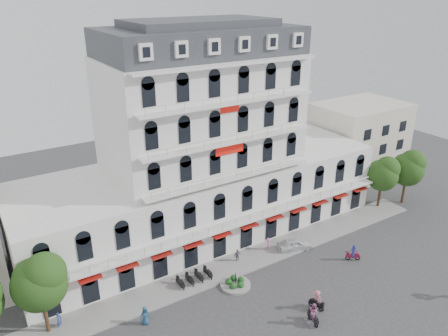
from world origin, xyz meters
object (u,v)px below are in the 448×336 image
at_px(parked_car, 295,244).
at_px(rider_east, 353,253).
at_px(rider_center, 317,299).
at_px(rider_southwest, 314,313).

xyz_separation_m(parked_car, rider_east, (4.19, -5.25, 0.25)).
bearing_deg(parked_car, rider_center, 167.91).
bearing_deg(rider_center, rider_southwest, -68.01).
relative_size(rider_southwest, rider_center, 1.06).
xyz_separation_m(rider_east, rider_center, (-9.28, -3.83, 0.15)).
relative_size(parked_car, rider_southwest, 1.87).
xyz_separation_m(parked_car, rider_center, (-5.09, -9.08, 0.40)).
bearing_deg(parked_car, rider_southwest, 164.36).
distance_m(parked_car, rider_east, 6.72).
bearing_deg(rider_southwest, rider_center, -39.81).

